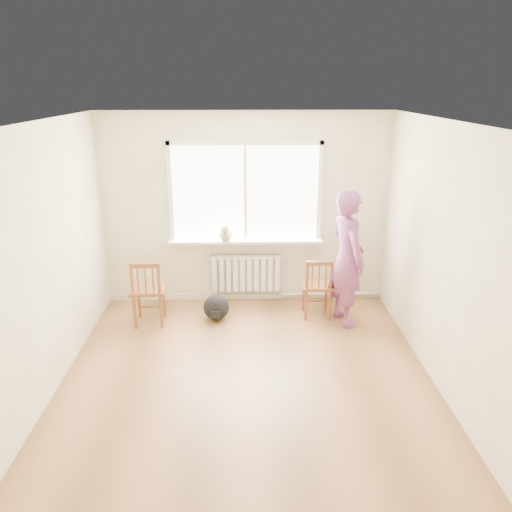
{
  "coord_description": "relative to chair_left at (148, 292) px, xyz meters",
  "views": [
    {
      "loc": [
        -0.02,
        -4.57,
        3.03
      ],
      "look_at": [
        0.12,
        1.2,
        1.03
      ],
      "focal_mm": 35.0,
      "sensor_mm": 36.0,
      "label": 1
    }
  ],
  "objects": [
    {
      "name": "baseboard",
      "position": [
        1.28,
        0.79,
        -0.42
      ],
      "size": [
        4.0,
        0.03,
        0.08
      ],
      "primitive_type": "cube",
      "color": "beige",
      "rests_on": "ground"
    },
    {
      "name": "cat",
      "position": [
        1.0,
        0.61,
        0.61
      ],
      "size": [
        0.2,
        0.43,
        0.29
      ],
      "rotation": [
        0.0,
        0.0,
        -0.05
      ],
      "color": "#CAB789",
      "rests_on": "windowsill"
    },
    {
      "name": "back_wall",
      "position": [
        1.28,
        0.81,
        0.89
      ],
      "size": [
        4.0,
        0.01,
        2.7
      ],
      "primitive_type": "cube",
      "color": "#F2E7C1",
      "rests_on": "ground"
    },
    {
      "name": "floor",
      "position": [
        1.28,
        -1.44,
        -0.46
      ],
      "size": [
        4.5,
        4.5,
        0.0
      ],
      "primitive_type": "plane",
      "color": "#A16C42",
      "rests_on": "ground"
    },
    {
      "name": "window",
      "position": [
        1.28,
        0.78,
        1.21
      ],
      "size": [
        2.12,
        0.05,
        1.42
      ],
      "color": "white",
      "rests_on": "back_wall"
    },
    {
      "name": "person",
      "position": [
        2.59,
        0.02,
        0.44
      ],
      "size": [
        0.59,
        0.74,
        1.79
      ],
      "primitive_type": "imported",
      "rotation": [
        0.0,
        0.0,
        1.85
      ],
      "color": "#D0454F",
      "rests_on": "floor"
    },
    {
      "name": "ceiling",
      "position": [
        1.28,
        -1.44,
        2.24
      ],
      "size": [
        4.5,
        4.5,
        0.0
      ],
      "primitive_type": "plane",
      "rotation": [
        3.14,
        0.0,
        0.0
      ],
      "color": "white",
      "rests_on": "back_wall"
    },
    {
      "name": "heating_pipe",
      "position": [
        2.53,
        0.75,
        -0.38
      ],
      "size": [
        1.4,
        0.04,
        0.04
      ],
      "primitive_type": "cylinder",
      "rotation": [
        0.0,
        1.57,
        0.0
      ],
      "color": "silver",
      "rests_on": "back_wall"
    },
    {
      "name": "radiator",
      "position": [
        1.28,
        0.72,
        -0.02
      ],
      "size": [
        1.0,
        0.12,
        0.55
      ],
      "color": "white",
      "rests_on": "back_wall"
    },
    {
      "name": "chair_right",
      "position": [
        2.24,
        0.16,
        -0.03
      ],
      "size": [
        0.42,
        0.4,
        0.85
      ],
      "rotation": [
        0.0,
        0.0,
        3.14
      ],
      "color": "brown",
      "rests_on": "floor"
    },
    {
      "name": "backpack",
      "position": [
        0.87,
        0.12,
        -0.28
      ],
      "size": [
        0.42,
        0.37,
        0.35
      ],
      "primitive_type": "ellipsoid",
      "rotation": [
        0.0,
        0.0,
        0.36
      ],
      "color": "black",
      "rests_on": "floor"
    },
    {
      "name": "windowsill",
      "position": [
        1.28,
        0.7,
        0.47
      ],
      "size": [
        2.15,
        0.22,
        0.04
      ],
      "primitive_type": "cube",
      "color": "white",
      "rests_on": "back_wall"
    },
    {
      "name": "chair_left",
      "position": [
        0.0,
        0.0,
        0.0
      ],
      "size": [
        0.46,
        0.44,
        0.9
      ],
      "rotation": [
        0.0,
        0.0,
        3.17
      ],
      "color": "brown",
      "rests_on": "floor"
    }
  ]
}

